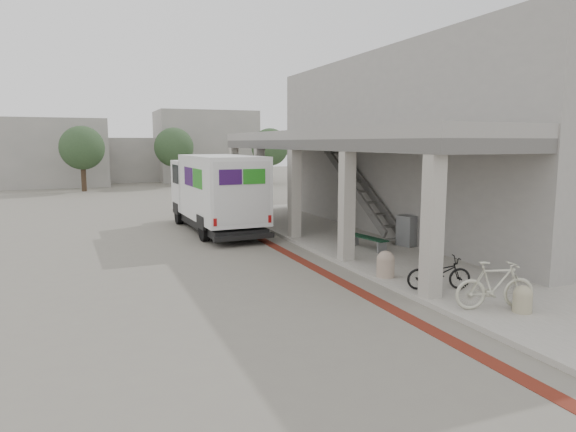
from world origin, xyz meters
name	(u,v)px	position (x,y,z in m)	size (l,w,h in m)	color
ground	(287,274)	(0.00, 0.00, 0.00)	(120.00, 120.00, 0.00)	slate
bike_lane_stripe	(293,256)	(1.00, 2.00, 0.01)	(0.35, 40.00, 0.01)	maroon
sidewalk	(409,260)	(4.00, 0.00, 0.06)	(4.40, 28.00, 0.12)	gray
transit_building	(405,147)	(6.83, 4.50, 3.40)	(7.60, 17.00, 7.00)	gray
distant_backdrop	(108,152)	(-2.84, 35.89, 2.70)	(28.00, 10.00, 6.50)	gray
tree_left	(82,148)	(-5.00, 28.00, 3.18)	(3.20, 3.20, 4.80)	#38281C
tree_mid	(174,147)	(2.00, 30.00, 3.18)	(3.20, 3.20, 4.80)	#38281C
tree_right	(270,147)	(10.00, 29.00, 3.18)	(3.20, 3.20, 4.80)	#38281C
fedex_truck	(216,191)	(-0.11, 7.49, 1.64)	(2.51, 7.30, 3.08)	black
bench	(368,240)	(3.50, 1.62, 0.40)	(0.63, 1.72, 0.39)	gray
bollard_near	(523,299)	(3.18, -5.11, 0.40)	(0.38, 0.38, 0.57)	tan
bollard_far	(386,264)	(2.10, -1.65, 0.46)	(0.46, 0.46, 0.69)	#A08D7A
utility_cabinet	(407,231)	(5.00, 1.55, 0.63)	(0.46, 0.62, 1.03)	gray
bicycle_black	(439,273)	(2.64, -3.11, 0.52)	(0.53, 1.52, 0.80)	black
bicycle_cream	(495,285)	(2.79, -4.74, 0.63)	(0.48, 1.71, 1.03)	#BBBBA5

